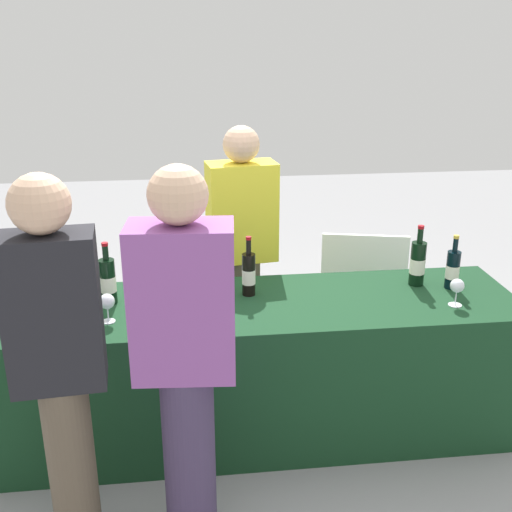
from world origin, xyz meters
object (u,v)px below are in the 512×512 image
Objects in this scene: wine_bottle_4 at (418,263)px; menu_board at (363,289)px; wine_bottle_2 at (214,277)px; guest_0 at (59,361)px; wine_glass_1 at (107,302)px; ice_bucket at (47,287)px; wine_glass_2 at (157,306)px; wine_glass_3 at (194,304)px; wine_bottle_0 at (78,286)px; wine_bottle_1 at (108,281)px; wine_bottle_5 at (453,269)px; wine_bottle_3 at (249,274)px; server_pouring at (242,247)px; wine_glass_4 at (457,287)px; wine_glass_0 at (62,300)px; guest_1 at (185,355)px.

menu_board is at bearing 93.03° from wine_bottle_4.
wine_bottle_2 is 1.01m from guest_0.
wine_glass_1 is 0.41m from ice_bucket.
wine_glass_2 is (-1.36, -0.32, -0.03)m from wine_bottle_4.
wine_bottle_4 is 2.61× the size of wine_glass_3.
wine_bottle_0 is 0.90× the size of wine_bottle_4.
guest_0 reaches higher than ice_bucket.
wine_bottle_0 is 0.61m from wine_glass_3.
wine_bottle_1 is 1.09× the size of wine_bottle_5.
wine_bottle_0 is 0.85m from wine_bottle_3.
ice_bucket is 1.14m from server_pouring.
wine_glass_3 is 1.30m from wine_glass_4.
wine_bottle_1 is 1.73m from wine_glass_4.
wine_bottle_2 reaches higher than wine_bottle_4.
guest_1 is (0.57, -0.65, 0.03)m from wine_glass_0.
wine_glass_4 is (0.10, -0.28, -0.02)m from wine_bottle_4.
wine_glass_3 is 0.08× the size of guest_0.
wine_glass_0 is at bearing -142.67° from wine_bottle_1.
wine_bottle_1 is at bearing -178.21° from wine_bottle_3.
guest_0 reaches higher than wine_bottle_0.
wine_glass_3 is (0.62, -0.11, -0.01)m from wine_glass_0.
ice_bucket is at bearing 99.15° from guest_0.
wine_bottle_0 is 2.28× the size of wine_glass_2.
wine_bottle_5 is 1.78m from wine_glass_1.
server_pouring reaches higher than wine_bottle_2.
wine_bottle_0 is at bearing 88.61° from guest_0.
guest_1 is at bearing -112.17° from wine_bottle_3.
wine_bottle_5 reaches higher than wine_glass_4.
wine_bottle_1 is 0.21× the size of server_pouring.
wine_glass_0 is 1.06× the size of wine_glass_3.
wine_bottle_4 is at bearing 38.79° from guest_1.
wine_bottle_4 is at bearing 21.91° from guest_0.
wine_bottle_0 is 1.76m from wine_bottle_4.
wine_bottle_4 reaches higher than wine_bottle_5.
wine_bottle_4 is 0.18m from wine_bottle_5.
server_pouring is (-1.06, 0.55, -0.03)m from wine_bottle_5.
guest_0 is at bearing -132.93° from wine_glass_3.
wine_bottle_2 is at bearing -179.93° from wine_bottle_5.
guest_0 is 0.99× the size of guest_1.
wine_glass_2 is at bearing -170.69° from wine_bottle_5.
wine_bottle_3 is at bearing 1.79° from wine_bottle_1.
wine_bottle_5 is 2.04m from guest_0.
wine_glass_0 is at bearing -60.55° from ice_bucket.
wine_glass_0 is at bearing -169.16° from wine_bottle_3.
ice_bucket is (-0.32, 0.25, -0.02)m from wine_glass_1.
wine_bottle_1 is 0.90m from server_pouring.
wine_bottle_4 is at bearing 144.09° from server_pouring.
guest_0 is (0.21, -0.85, 0.05)m from ice_bucket.
guest_1 is 2.10m from menu_board.
wine_glass_2 is (0.25, -0.27, -0.03)m from wine_bottle_1.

